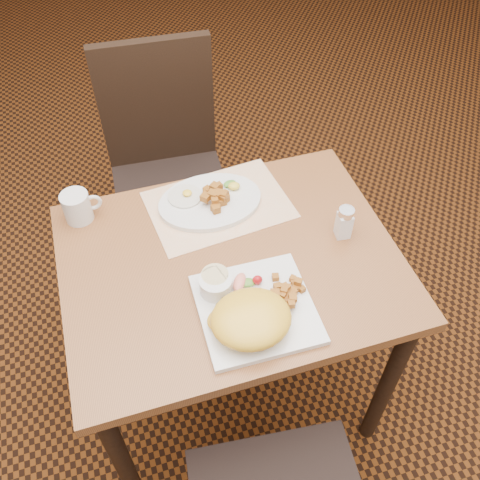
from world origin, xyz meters
name	(u,v)px	position (x,y,z in m)	size (l,w,h in m)	color
ground	(233,387)	(0.00, 0.00, 0.00)	(8.00, 8.00, 0.00)	black
table	(231,284)	(0.00, 0.00, 0.64)	(0.90, 0.70, 0.75)	brown
chair_far	(166,161)	(-0.05, 0.70, 0.54)	(0.44, 0.45, 0.97)	black
placemat	(219,205)	(0.03, 0.21, 0.75)	(0.40, 0.28, 0.00)	white
plate_square	(256,309)	(0.01, -0.18, 0.76)	(0.28, 0.28, 0.02)	silver
plate_oval	(210,202)	(0.00, 0.22, 0.76)	(0.30, 0.23, 0.02)	silver
hollandaise_mound	(250,319)	(-0.02, -0.23, 0.80)	(0.20, 0.17, 0.07)	yellow
ramekin	(216,284)	(-0.07, -0.10, 0.79)	(0.08, 0.09, 0.05)	silver
garnish_sq	(245,282)	(0.01, -0.10, 0.78)	(0.09, 0.07, 0.03)	#387223
fried_egg	(185,196)	(-0.06, 0.25, 0.77)	(0.10, 0.10, 0.02)	white
garnish_ov	(232,185)	(0.08, 0.25, 0.78)	(0.05, 0.05, 0.02)	#387223
salt_shaker	(344,222)	(0.32, -0.01, 0.80)	(0.05, 0.05, 0.10)	white
coffee_mug	(78,207)	(-0.37, 0.28, 0.79)	(0.11, 0.08, 0.09)	silver
home_fries_sq	(285,292)	(0.09, -0.16, 0.78)	(0.12, 0.12, 0.04)	#B0671C
home_fries_ov	(217,197)	(0.02, 0.21, 0.79)	(0.09, 0.11, 0.04)	#B0671C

